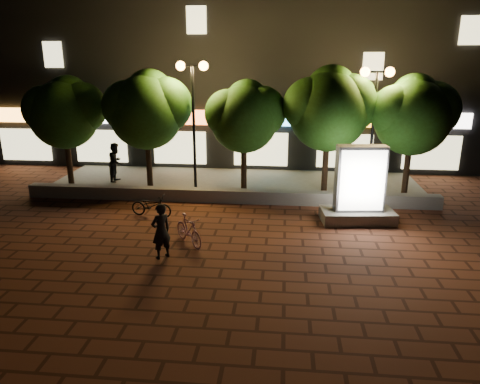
# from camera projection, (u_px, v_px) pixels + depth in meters

# --- Properties ---
(ground) EXTENTS (80.00, 80.00, 0.00)m
(ground) POSITION_uv_depth(u_px,v_px,m) (211.00, 243.00, 13.68)
(ground) COLOR #54291A
(ground) RESTS_ON ground
(retaining_wall) EXTENTS (16.00, 0.45, 0.50)m
(retaining_wall) POSITION_uv_depth(u_px,v_px,m) (228.00, 196.00, 17.42)
(retaining_wall) COLOR gray
(retaining_wall) RESTS_ON ground
(sidewalk) EXTENTS (16.00, 5.00, 0.08)m
(sidewalk) POSITION_uv_depth(u_px,v_px,m) (235.00, 183.00, 19.86)
(sidewalk) COLOR gray
(sidewalk) RESTS_ON ground
(building_block) EXTENTS (28.00, 8.12, 11.30)m
(building_block) POSITION_uv_depth(u_px,v_px,m) (247.00, 64.00, 24.58)
(building_block) COLOR black
(building_block) RESTS_ON ground
(tree_far_left) EXTENTS (3.36, 2.80, 4.63)m
(tree_far_left) POSITION_uv_depth(u_px,v_px,m) (65.00, 110.00, 18.58)
(tree_far_left) COLOR black
(tree_far_left) RESTS_ON sidewalk
(tree_left) EXTENTS (3.60, 3.00, 4.89)m
(tree_left) POSITION_uv_depth(u_px,v_px,m) (147.00, 107.00, 18.20)
(tree_left) COLOR black
(tree_left) RESTS_ON sidewalk
(tree_mid) EXTENTS (3.24, 2.70, 4.50)m
(tree_mid) POSITION_uv_depth(u_px,v_px,m) (245.00, 114.00, 17.89)
(tree_mid) COLOR black
(tree_mid) RESTS_ON sidewalk
(tree_right) EXTENTS (3.72, 3.10, 5.07)m
(tree_right) POSITION_uv_depth(u_px,v_px,m) (330.00, 106.00, 17.47)
(tree_right) COLOR black
(tree_right) RESTS_ON sidewalk
(tree_far_right) EXTENTS (3.48, 2.90, 4.76)m
(tree_far_right) POSITION_uv_depth(u_px,v_px,m) (414.00, 112.00, 17.23)
(tree_far_right) COLOR black
(tree_far_right) RESTS_ON sidewalk
(street_lamp_left) EXTENTS (1.26, 0.36, 5.18)m
(street_lamp_left) POSITION_uv_depth(u_px,v_px,m) (193.00, 94.00, 17.59)
(street_lamp_left) COLOR black
(street_lamp_left) RESTS_ON sidewalk
(street_lamp_right) EXTENTS (1.26, 0.36, 4.98)m
(street_lamp_right) POSITION_uv_depth(u_px,v_px,m) (375.00, 99.00, 16.97)
(street_lamp_right) COLOR black
(street_lamp_right) RESTS_ON sidewalk
(ad_kiosk) EXTENTS (2.56, 1.48, 2.64)m
(ad_kiosk) POSITION_uv_depth(u_px,v_px,m) (359.00, 192.00, 15.14)
(ad_kiosk) COLOR gray
(ad_kiosk) RESTS_ON ground
(scooter_pink) EXTENTS (1.31, 1.46, 0.92)m
(scooter_pink) POSITION_uv_depth(u_px,v_px,m) (189.00, 230.00, 13.44)
(scooter_pink) COLOR #C5829D
(scooter_pink) RESTS_ON ground
(rider) EXTENTS (0.68, 0.68, 1.60)m
(rider) POSITION_uv_depth(u_px,v_px,m) (161.00, 231.00, 12.47)
(rider) COLOR black
(rider) RESTS_ON ground
(scooter_parked) EXTENTS (1.59, 0.79, 0.80)m
(scooter_parked) POSITION_uv_depth(u_px,v_px,m) (151.00, 206.00, 15.81)
(scooter_parked) COLOR black
(scooter_parked) RESTS_ON ground
(pedestrian) EXTENTS (0.66, 0.84, 1.73)m
(pedestrian) POSITION_uv_depth(u_px,v_px,m) (116.00, 162.00, 19.84)
(pedestrian) COLOR black
(pedestrian) RESTS_ON sidewalk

